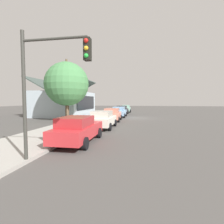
% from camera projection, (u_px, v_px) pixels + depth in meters
% --- Properties ---
extents(ground_plane, '(120.00, 120.00, 0.00)m').
position_uv_depth(ground_plane, '(136.00, 118.00, 25.35)').
color(ground_plane, '#4C4947').
extents(sidewalk_curb, '(60.00, 4.20, 0.16)m').
position_uv_depth(sidewalk_curb, '(99.00, 117.00, 26.33)').
color(sidewalk_curb, '#A3A099').
rests_on(sidewalk_curb, ground).
extents(car_cherry, '(4.81, 2.02, 1.59)m').
position_uv_depth(car_cherry, '(78.00, 129.00, 10.40)').
color(car_cherry, red).
rests_on(car_cherry, ground).
extents(car_ivory, '(4.38, 2.01, 1.59)m').
position_uv_depth(car_ivory, '(103.00, 119.00, 15.95)').
color(car_ivory, silver).
rests_on(car_ivory, ground).
extents(car_coral, '(4.48, 2.17, 1.59)m').
position_uv_depth(car_coral, '(112.00, 114.00, 21.64)').
color(car_coral, '#EA8C75').
rests_on(car_coral, ground).
extents(car_skyblue, '(4.90, 2.09, 1.59)m').
position_uv_depth(car_skyblue, '(119.00, 112.00, 26.91)').
color(car_skyblue, '#8CB7E0').
rests_on(car_skyblue, ground).
extents(car_charcoal, '(4.61, 2.12, 1.59)m').
position_uv_depth(car_charcoal, '(122.00, 110.00, 32.10)').
color(car_charcoal, '#2D3035').
rests_on(car_charcoal, ground).
extents(car_seafoam, '(4.38, 2.01, 1.59)m').
position_uv_depth(car_seafoam, '(126.00, 109.00, 37.62)').
color(car_seafoam, '#9ED1BC').
rests_on(car_seafoam, ground).
extents(storefront_building, '(11.13, 7.74, 6.04)m').
position_uv_depth(storefront_building, '(65.00, 103.00, 29.54)').
color(storefront_building, '#ADBCC6').
rests_on(storefront_building, ground).
extents(shade_tree, '(5.38, 5.38, 7.25)m').
position_uv_depth(shade_tree, '(67.00, 84.00, 21.68)').
color(shade_tree, brown).
rests_on(shade_tree, ground).
extents(traffic_light_main, '(0.37, 2.79, 5.20)m').
position_uv_depth(traffic_light_main, '(48.00, 75.00, 6.64)').
color(traffic_light_main, '#383833').
rests_on(traffic_light_main, ground).
extents(utility_pole_wooden, '(1.80, 0.24, 7.50)m').
position_uv_depth(utility_pole_wooden, '(67.00, 89.00, 21.38)').
color(utility_pole_wooden, brown).
rests_on(utility_pole_wooden, ground).
extents(fire_hydrant_red, '(0.22, 0.22, 0.71)m').
position_uv_depth(fire_hydrant_red, '(115.00, 111.00, 33.13)').
color(fire_hydrant_red, red).
rests_on(fire_hydrant_red, sidewalk_curb).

